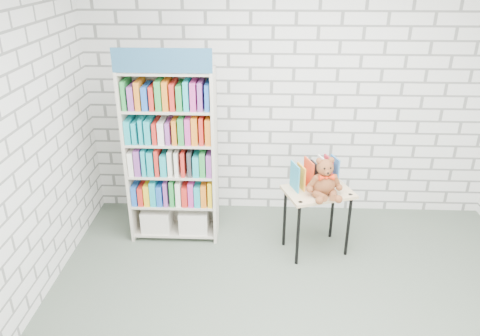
{
  "coord_description": "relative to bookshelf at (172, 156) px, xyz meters",
  "views": [
    {
      "loc": [
        -0.37,
        -2.97,
        2.8
      ],
      "look_at": [
        -0.53,
        0.95,
        0.99
      ],
      "focal_mm": 35.0,
      "sensor_mm": 36.0,
      "label": 1
    }
  ],
  "objects": [
    {
      "name": "bookshelf",
      "position": [
        0.0,
        0.0,
        0.0
      ],
      "size": [
        0.91,
        0.35,
        2.04
      ],
      "color": "beige",
      "rests_on": "ground"
    },
    {
      "name": "display_table",
      "position": [
        1.47,
        -0.24,
        -0.34
      ],
      "size": [
        0.75,
        0.63,
        0.69
      ],
      "color": "tan",
      "rests_on": "ground"
    },
    {
      "name": "room_shell",
      "position": [
        1.24,
        -1.36,
        0.86
      ],
      "size": [
        4.52,
        4.02,
        2.81
      ],
      "color": "silver",
      "rests_on": "ground"
    },
    {
      "name": "ground",
      "position": [
        1.24,
        -1.36,
        -0.93
      ],
      "size": [
        4.5,
        4.5,
        0.0
      ],
      "primitive_type": "plane",
      "color": "#4B5749",
      "rests_on": "ground"
    },
    {
      "name": "table_books",
      "position": [
        1.44,
        -0.14,
        -0.11
      ],
      "size": [
        0.49,
        0.33,
        0.27
      ],
      "color": "teal",
      "rests_on": "display_table"
    },
    {
      "name": "teddy_bear",
      "position": [
        1.51,
        -0.34,
        -0.09
      ],
      "size": [
        0.35,
        0.33,
        0.38
      ],
      "color": "brown",
      "rests_on": "display_table"
    }
  ]
}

